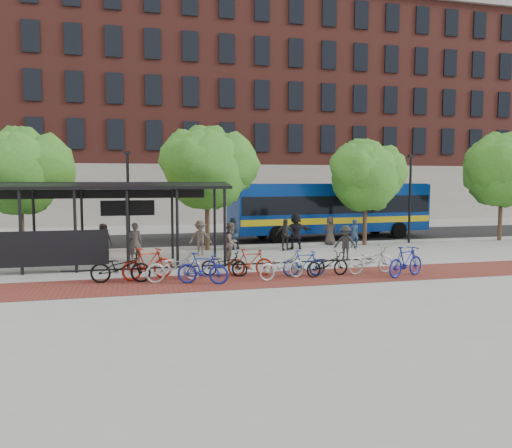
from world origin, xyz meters
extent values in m
plane|color=#9E9E99|center=(0.00, 0.00, 0.00)|extent=(160.00, 160.00, 0.00)
cube|color=black|center=(0.00, 8.00, 0.01)|extent=(160.00, 8.00, 0.01)
cube|color=#B7B7B2|center=(0.00, 4.00, 0.06)|extent=(160.00, 0.25, 0.12)
cube|color=maroon|center=(-2.00, -5.00, 0.00)|extent=(24.00, 3.00, 0.01)
cube|color=black|center=(-3.30, -4.10, 0.00)|extent=(12.00, 0.05, 0.95)
cube|color=maroon|center=(10.00, 26.00, 10.00)|extent=(55.00, 14.00, 20.00)
cube|color=#7A664C|center=(-16.00, 40.00, 15.00)|extent=(22.00, 22.00, 30.00)
cylinder|color=black|center=(-11.00, -1.85, 1.65)|extent=(0.12, 0.12, 3.30)
cylinder|color=black|center=(-11.00, 0.85, 1.65)|extent=(0.12, 0.12, 3.30)
cylinder|color=black|center=(-9.00, -1.85, 1.65)|extent=(0.12, 0.12, 3.30)
cylinder|color=black|center=(-9.00, 0.85, 1.65)|extent=(0.12, 0.12, 3.30)
cylinder|color=black|center=(-7.00, -1.85, 1.65)|extent=(0.12, 0.12, 3.30)
cylinder|color=black|center=(-7.00, 0.85, 1.65)|extent=(0.12, 0.12, 3.30)
cylinder|color=black|center=(-5.00, -1.85, 1.65)|extent=(0.12, 0.12, 3.30)
cylinder|color=black|center=(-5.00, 0.85, 1.65)|extent=(0.12, 0.12, 3.30)
cylinder|color=black|center=(-3.00, -1.85, 1.65)|extent=(0.12, 0.12, 3.30)
cylinder|color=black|center=(-3.00, 0.85, 1.65)|extent=(0.12, 0.12, 3.30)
cube|color=black|center=(-10.00, -1.90, 1.00)|extent=(4.50, 0.08, 1.40)
cube|color=black|center=(-8.00, -1.20, 3.45)|extent=(10.60, 1.65, 0.29)
cube|color=black|center=(-8.00, 0.20, 3.45)|extent=(10.60, 1.65, 0.29)
cube|color=black|center=(-8.00, 0.90, 3.05)|extent=(9.00, 0.10, 0.40)
cube|color=black|center=(-7.00, 0.95, 2.40)|extent=(2.40, 0.12, 0.70)
cube|color=#FF7200|center=(-7.00, 1.03, 2.40)|extent=(2.20, 0.02, 0.55)
cylinder|color=#382619|center=(-12.00, 3.30, 1.19)|extent=(0.24, 0.24, 2.38)
sphere|color=#2C6A1C|center=(-12.00, 3.30, 3.98)|extent=(4.00, 4.00, 4.00)
sphere|color=#2C6A1C|center=(-11.00, 3.50, 4.28)|extent=(3.20, 3.20, 3.20)
sphere|color=#2C6A1C|center=(-11.90, 3.70, 4.78)|extent=(2.80, 2.80, 2.80)
cylinder|color=#382619|center=(-3.00, 3.30, 1.26)|extent=(0.24, 0.24, 2.52)
sphere|color=#2C6A1C|center=(-3.00, 3.30, 4.20)|extent=(4.20, 4.20, 4.20)
sphere|color=#2C6A1C|center=(-1.95, 3.50, 4.50)|extent=(3.36, 3.36, 3.36)
sphere|color=#2C6A1C|center=(-3.84, 3.00, 4.60)|extent=(3.15, 3.15, 3.15)
sphere|color=#2C6A1C|center=(-2.90, 3.70, 5.00)|extent=(2.94, 2.94, 2.94)
cylinder|color=#382619|center=(6.00, 3.30, 1.14)|extent=(0.24, 0.24, 2.27)
sphere|color=#2C6A1C|center=(6.00, 3.30, 3.79)|extent=(3.80, 3.80, 3.80)
sphere|color=#2C6A1C|center=(6.95, 3.50, 4.09)|extent=(3.04, 3.04, 3.04)
sphere|color=#2C6A1C|center=(5.24, 3.00, 4.20)|extent=(2.85, 2.85, 2.85)
sphere|color=#2C6A1C|center=(6.10, 3.70, 4.59)|extent=(2.66, 2.66, 2.66)
cylinder|color=#382619|center=(15.00, 3.30, 1.22)|extent=(0.24, 0.24, 2.45)
sphere|color=#2C6A1C|center=(15.00, 3.30, 4.21)|extent=(4.40, 4.40, 4.40)
sphere|color=#2C6A1C|center=(14.12, 3.00, 4.61)|extent=(3.30, 3.30, 3.30)
sphere|color=#2C6A1C|center=(15.10, 3.70, 5.01)|extent=(3.08, 3.08, 3.08)
cylinder|color=black|center=(-7.00, 3.60, 2.50)|extent=(0.14, 0.14, 5.00)
cube|color=black|center=(-7.00, 3.60, 5.05)|extent=(0.35, 0.20, 0.15)
cylinder|color=black|center=(9.00, 3.60, 2.50)|extent=(0.14, 0.14, 5.00)
cube|color=black|center=(9.00, 3.60, 5.05)|extent=(0.35, 0.20, 0.15)
cube|color=navy|center=(5.33, 6.76, 1.95)|extent=(13.00, 3.81, 2.94)
cube|color=black|center=(5.33, 6.76, 2.19)|extent=(12.75, 3.83, 1.07)
cube|color=yellow|center=(5.33, 6.76, 1.23)|extent=(12.88, 3.85, 0.37)
cube|color=navy|center=(5.33, 6.76, 3.36)|extent=(12.72, 3.51, 0.19)
cylinder|color=black|center=(1.35, 5.05, 0.51)|extent=(1.05, 0.38, 1.03)
cylinder|color=black|center=(1.13, 7.81, 0.51)|extent=(1.05, 0.38, 1.03)
cylinder|color=black|center=(9.53, 5.71, 0.51)|extent=(1.05, 0.38, 1.03)
cylinder|color=black|center=(9.30, 8.48, 0.51)|extent=(1.05, 0.38, 1.03)
imported|color=black|center=(-7.24, -4.32, 0.56)|extent=(2.21, 1.02, 1.12)
imported|color=maroon|center=(-6.28, -3.94, 0.59)|extent=(2.05, 1.17, 1.19)
imported|color=#9C9B9E|center=(-5.36, -4.54, 0.56)|extent=(2.24, 1.24, 1.11)
imported|color=navy|center=(-4.41, -5.26, 0.56)|extent=(1.92, 1.17, 1.12)
imported|color=black|center=(-3.42, -4.03, 0.47)|extent=(1.91, 1.27, 0.95)
imported|color=maroon|center=(-2.44, -4.20, 0.52)|extent=(1.78, 0.64, 1.05)
imported|color=#A7A7A9|center=(-1.45, -5.11, 0.51)|extent=(2.07, 1.23, 1.03)
imported|color=navy|center=(-0.46, -4.75, 0.50)|extent=(1.70, 0.57, 1.01)
imported|color=black|center=(0.39, -4.99, 0.48)|extent=(1.89, 0.95, 0.95)
imported|color=#A2A2A4|center=(2.25, -4.89, 0.54)|extent=(2.14, 0.97, 1.09)
imported|color=navy|center=(3.29, -5.73, 0.59)|extent=(2.01, 1.25, 1.17)
imported|color=black|center=(-8.19, 2.34, 0.80)|extent=(0.91, 0.76, 1.60)
imported|color=#473E39|center=(-6.72, 0.40, 0.88)|extent=(0.68, 0.48, 1.76)
imported|color=#1D3043|center=(-1.69, 3.19, 0.85)|extent=(1.04, 0.97, 1.69)
imported|color=brown|center=(-3.60, 1.58, 0.85)|extent=(1.18, 0.77, 1.71)
imported|color=#2A2A2A|center=(0.94, 2.24, 0.83)|extent=(0.97, 0.41, 1.65)
imported|color=black|center=(1.62, 2.53, 0.97)|extent=(1.82, 0.63, 1.94)
imported|color=#3C3330|center=(4.10, 3.80, 0.81)|extent=(0.88, 0.67, 1.62)
imported|color=#1F304A|center=(4.93, 2.39, 0.77)|extent=(0.57, 0.38, 1.55)
imported|color=brown|center=(-2.65, -1.50, 0.93)|extent=(1.10, 1.14, 1.85)
imported|color=#242424|center=(2.68, -1.50, 0.80)|extent=(1.18, 1.11, 1.61)
camera|label=1|loc=(-6.75, -22.60, 3.66)|focal=35.00mm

